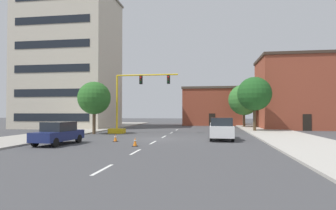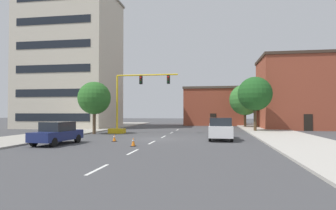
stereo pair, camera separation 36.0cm
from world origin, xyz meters
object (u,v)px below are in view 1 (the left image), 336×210
(tree_right_far, at_px, (244,100))
(traffic_cone_roadside_b, at_px, (135,142))
(tree_right_mid, at_px, (254,94))
(traffic_cone_roadside_a, at_px, (115,138))
(traffic_signal_gantry, at_px, (125,115))
(sedan_navy_near_left, at_px, (58,133))
(tree_left_near, at_px, (94,98))
(pickup_truck_white, at_px, (221,129))

(tree_right_far, distance_m, traffic_cone_roadside_b, 28.73)
(tree_right_mid, distance_m, traffic_cone_roadside_a, 19.79)
(traffic_signal_gantry, height_order, traffic_cone_roadside_a, traffic_signal_gantry)
(tree_right_mid, relative_size, sedan_navy_near_left, 1.48)
(tree_right_mid, bearing_deg, traffic_signal_gantry, -161.89)
(tree_right_mid, xyz_separation_m, tree_right_far, (-0.22, 9.52, -0.35))
(tree_right_mid, relative_size, traffic_cone_roadside_b, 10.27)
(tree_left_near, distance_m, sedan_navy_near_left, 10.81)
(tree_right_mid, distance_m, sedan_navy_near_left, 24.09)
(tree_right_mid, height_order, traffic_cone_roadside_b, tree_right_mid)
(traffic_signal_gantry, distance_m, traffic_cone_roadside_b, 12.77)
(traffic_signal_gantry, relative_size, tree_right_mid, 1.17)
(traffic_signal_gantry, bearing_deg, pickup_truck_white, -28.30)
(traffic_signal_gantry, bearing_deg, sedan_navy_near_left, -98.39)
(sedan_navy_near_left, relative_size, traffic_cone_roadside_b, 6.93)
(sedan_navy_near_left, bearing_deg, traffic_signal_gantry, 81.61)
(traffic_signal_gantry, distance_m, traffic_cone_roadside_a, 9.28)
(traffic_cone_roadside_b, bearing_deg, sedan_navy_near_left, 177.92)
(tree_right_mid, relative_size, traffic_cone_roadside_a, 10.87)
(traffic_signal_gantry, height_order, traffic_cone_roadside_b, traffic_signal_gantry)
(traffic_signal_gantry, bearing_deg, tree_left_near, -156.47)
(tree_right_far, bearing_deg, traffic_cone_roadside_a, -119.36)
(pickup_truck_white, distance_m, traffic_cone_roadside_b, 8.81)
(tree_right_mid, xyz_separation_m, pickup_truck_white, (-4.50, -10.81, -3.78))
(tree_right_far, xyz_separation_m, traffic_cone_roadside_a, (-13.17, -23.41, -4.09))
(pickup_truck_white, bearing_deg, tree_right_far, 78.14)
(pickup_truck_white, bearing_deg, tree_right_mid, 67.43)
(tree_right_mid, xyz_separation_m, traffic_cone_roadside_a, (-13.39, -13.88, -4.44))
(pickup_truck_white, bearing_deg, traffic_cone_roadside_a, -160.95)
(traffic_cone_roadside_a, distance_m, traffic_cone_roadside_b, 3.88)
(traffic_signal_gantry, distance_m, pickup_truck_white, 12.32)
(tree_right_far, bearing_deg, tree_left_near, -138.93)
(traffic_cone_roadside_a, bearing_deg, tree_right_far, 60.64)
(sedan_navy_near_left, xyz_separation_m, traffic_cone_roadside_b, (6.12, -0.22, -0.56))
(pickup_truck_white, xyz_separation_m, sedan_navy_near_left, (-12.51, -5.81, -0.09))
(tree_right_mid, height_order, sedan_navy_near_left, tree_right_mid)
(pickup_truck_white, distance_m, sedan_navy_near_left, 13.79)
(tree_right_far, distance_m, traffic_cone_roadside_a, 27.17)
(traffic_cone_roadside_b, bearing_deg, traffic_signal_gantry, 110.41)
(sedan_navy_near_left, bearing_deg, pickup_truck_white, 24.90)
(pickup_truck_white, bearing_deg, tree_left_near, 162.45)
(pickup_truck_white, bearing_deg, traffic_signal_gantry, 151.70)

